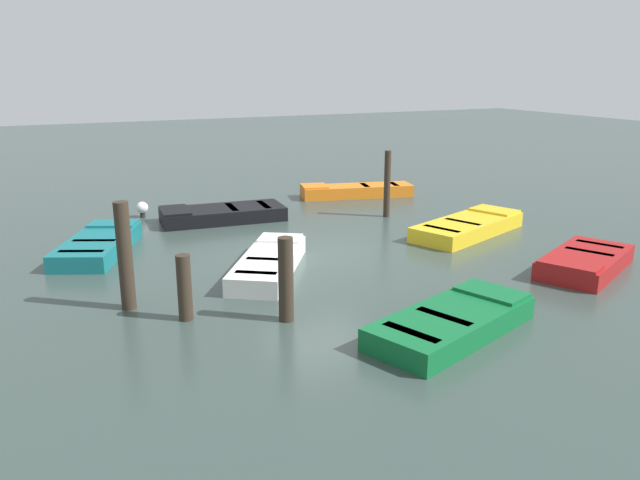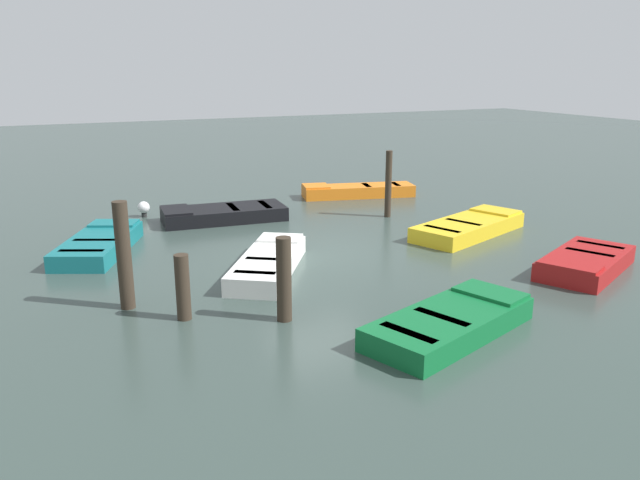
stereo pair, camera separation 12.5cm
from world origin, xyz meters
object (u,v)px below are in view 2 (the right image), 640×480
Objects in this scene: rowboat_yellow at (469,226)px; rowboat_teal at (99,244)px; rowboat_red at (585,262)px; rowboat_black at (223,214)px; rowboat_orange at (357,191)px; rowboat_white at (268,263)px; mooring_piling_center at (183,287)px; rowboat_green at (451,322)px; mooring_piling_mid_right at (388,184)px; marker_buoy at (144,208)px; mooring_piling_near_left at (284,279)px; mooring_piling_near_right at (124,256)px.

rowboat_yellow is 1.12× the size of rowboat_teal.
rowboat_teal is (6.14, 9.73, -0.00)m from rowboat_red.
rowboat_teal is (-1.90, 3.71, 0.00)m from rowboat_black.
rowboat_white is (-6.53, 5.74, 0.00)m from rowboat_orange.
rowboat_green is at bearing -122.64° from mooring_piling_center.
mooring_piling_mid_right reaches higher than marker_buoy.
marker_buoy is at bearing 46.96° from rowboat_white.
marker_buoy is (5.79, 7.73, 0.07)m from rowboat_yellow.
mooring_piling_center is at bearing 125.66° from mooring_piling_mid_right.
rowboat_orange is 5.49m from rowboat_black.
rowboat_teal is at bearing 153.75° from marker_buoy.
rowboat_orange is 1.14× the size of rowboat_teal.
rowboat_yellow is 5.78m from rowboat_orange.
rowboat_green is 1.12× the size of rowboat_red.
rowboat_green is 9.64m from rowboat_black.
marker_buoy is (9.51, 8.07, 0.07)m from rowboat_red.
mooring_piling_mid_right reaches higher than rowboat_white.
mooring_piling_center is (-1.90, 2.34, 0.40)m from rowboat_white.
rowboat_black is at bearing -125.51° from marker_buoy.
rowboat_teal is 6.47m from mooring_piling_near_left.
mooring_piling_near_left reaches higher than mooring_piling_center.
marker_buoy is at bearing -11.95° from mooring_piling_near_right.
rowboat_yellow and rowboat_white have the same top height.
mooring_piling_near_right is 1.38m from mooring_piling_center.
rowboat_orange is 1.25× the size of rowboat_red.
rowboat_yellow and rowboat_red have the same top height.
mooring_piling_near_left reaches higher than rowboat_orange.
rowboat_red is at bearing -81.42° from rowboat_white.
mooring_piling_mid_right reaches higher than mooring_piling_center.
rowboat_green is at bearing -8.31° from rowboat_red.
rowboat_yellow and rowboat_green have the same top height.
rowboat_green and rowboat_red have the same top height.
mooring_piling_near_right reaches higher than rowboat_teal.
marker_buoy is (3.36, -1.66, 0.07)m from rowboat_teal.
mooring_piling_near_left is at bearing 68.76° from rowboat_orange.
marker_buoy is at bearing -4.90° from mooring_piling_center.
mooring_piling_mid_right reaches higher than rowboat_orange.
rowboat_orange is 8.38× the size of marker_buoy.
marker_buoy reaches higher than rowboat_green.
rowboat_orange is 11.73m from rowboat_green.
rowboat_orange is (5.77, 0.39, -0.00)m from rowboat_yellow.
mooring_piling_near_right is at bearing 53.93° from mooring_piling_near_left.
rowboat_black is 7.05m from mooring_piling_near_right.
rowboat_teal is at bearing 33.94° from rowboat_orange.
mooring_piling_near_left is at bearing -174.35° from marker_buoy.
rowboat_teal is (-3.35, 9.01, 0.00)m from rowboat_orange.
rowboat_orange is 9.61m from rowboat_teal.
mooring_piling_center reaches higher than rowboat_green.
mooring_piling_near_left is 0.77× the size of mooring_piling_mid_right.
rowboat_green and rowboat_black have the same top height.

